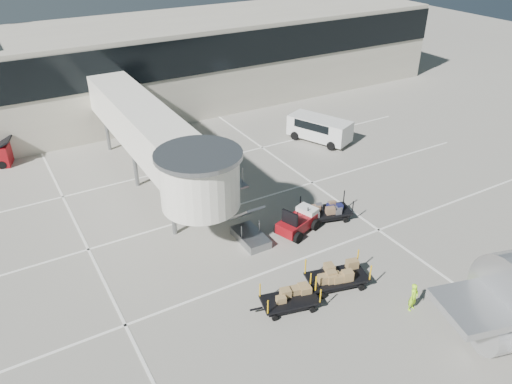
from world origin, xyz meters
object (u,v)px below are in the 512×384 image
suitcase_cart (325,212)px  ground_worker (413,297)px  minivan (318,127)px  baggage_tug (298,222)px  box_cart_far (289,299)px  box_cart_near (337,276)px

suitcase_cart → ground_worker: 8.85m
suitcase_cart → minivan: bearing=71.9°
baggage_tug → ground_worker: baggage_tug is taller
box_cart_far → ground_worker: (5.18, -3.16, 0.26)m
baggage_tug → suitcase_cart: 2.31m
baggage_tug → minivan: 13.97m
baggage_tug → minivan: bearing=29.8°
box_cart_far → ground_worker: 6.08m
box_cart_near → suitcase_cart: bearing=71.9°
suitcase_cart → box_cart_near: bearing=-105.9°
box_cart_far → box_cart_near: bearing=15.6°
baggage_tug → suitcase_cart: baggage_tug is taller
baggage_tug → box_cart_near: size_ratio=0.76×
box_cart_near → ground_worker: bearing=-43.6°
ground_worker → box_cart_far: bearing=135.9°
baggage_tug → suitcase_cart: size_ratio=0.77×
baggage_tug → suitcase_cart: (2.29, 0.26, -0.11)m
minivan → baggage_tug: bearing=-154.7°
box_cart_near → minivan: minivan is taller
suitcase_cart → box_cart_far: bearing=-123.3°
minivan → ground_worker: bearing=-136.8°
baggage_tug → minivan: size_ratio=0.53×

